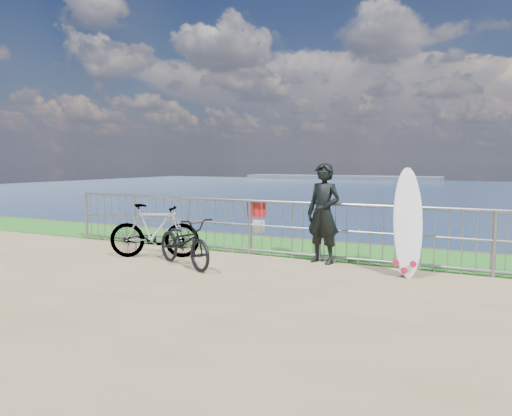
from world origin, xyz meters
The scene contains 8 objects.
grass_strip centered at (0.00, 2.70, 0.01)m, with size 120.00×120.00×0.00m, color #1F6B1D.
seascape centered at (-43.75, 147.49, -4.03)m, with size 260.00×260.00×5.00m.
railing centered at (0.01, 1.60, 0.58)m, with size 10.06×0.10×1.13m.
surfer centered at (1.12, 1.45, 0.93)m, with size 0.68×0.45×1.87m, color black.
surfboard centered at (2.71, 1.04, 0.83)m, with size 0.59×0.56×1.81m.
bicycle_near centered at (-1.01, 0.02, 0.45)m, with size 0.60×1.72×0.90m, color black.
bicycle_far centered at (-2.03, 0.46, 0.53)m, with size 0.50×1.77×1.06m, color black.
bike_rack centered at (-2.16, 0.94, 0.29)m, with size 1.69×0.05×0.35m.
Camera 1 is at (4.14, -7.32, 1.91)m, focal length 35.00 mm.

